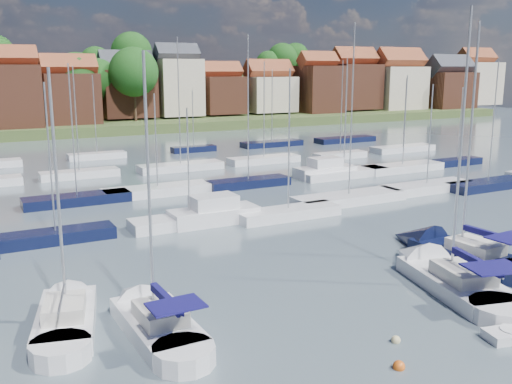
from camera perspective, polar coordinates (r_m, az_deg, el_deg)
ground at (r=64.95m, az=-7.02°, el=1.60°), size 260.00×260.00×0.00m
sailboat_left at (r=27.93m, az=-10.55°, el=-12.30°), size 2.86×10.07×13.68m
sailboat_centre at (r=34.48m, az=18.00°, el=-7.90°), size 5.94×12.42×16.30m
sailboat_navy at (r=38.94m, az=18.84°, el=-5.64°), size 3.70×11.58×15.83m
sailboat_far at (r=29.52m, az=-18.30°, el=-11.39°), size 4.81×10.05×12.96m
buoy_b at (r=24.77m, az=14.09°, el=-16.76°), size 0.50×0.50×0.50m
buoy_c at (r=26.82m, az=13.80°, el=-14.38°), size 0.42×0.42×0.42m
buoy_e at (r=40.35m, az=16.62°, el=-5.40°), size 0.44×0.44×0.44m
marina_field at (r=61.17m, az=-3.73°, el=1.42°), size 79.62×41.41×15.93m
far_shore_town at (r=154.58m, az=-18.79°, el=8.88°), size 212.46×90.00×22.27m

